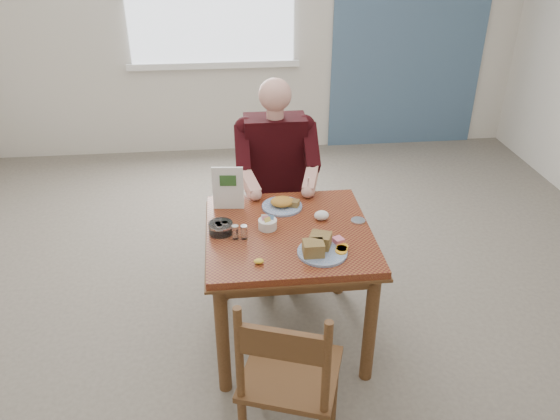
{
  "coord_description": "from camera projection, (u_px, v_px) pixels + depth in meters",
  "views": [
    {
      "loc": [
        -0.32,
        -2.55,
        2.31
      ],
      "look_at": [
        -0.05,
        0.0,
        0.88
      ],
      "focal_mm": 35.0,
      "sensor_mm": 36.0,
      "label": 1
    }
  ],
  "objects": [
    {
      "name": "diner",
      "position": [
        276.0,
        167.0,
        3.59
      ],
      "size": [
        0.53,
        0.56,
        1.39
      ],
      "color": "tan",
      "rests_on": "chair_far"
    },
    {
      "name": "creamer",
      "position": [
        221.0,
        228.0,
        2.96
      ],
      "size": [
        0.17,
        0.17,
        0.06
      ],
      "color": "white",
      "rests_on": "table"
    },
    {
      "name": "napkin",
      "position": [
        322.0,
        215.0,
        3.09
      ],
      "size": [
        0.1,
        0.09,
        0.05
      ],
      "primitive_type": "ellipsoid",
      "rotation": [
        0.0,
        0.0,
        0.3
      ],
      "color": "white",
      "rests_on": "table"
    },
    {
      "name": "metal_dish",
      "position": [
        358.0,
        221.0,
        3.08
      ],
      "size": [
        0.09,
        0.09,
        0.01
      ],
      "primitive_type": "cylinder",
      "rotation": [
        0.0,
        0.0,
        -0.13
      ],
      "color": "silver",
      "rests_on": "table"
    },
    {
      "name": "near_plate",
      "position": [
        320.0,
        247.0,
        2.79
      ],
      "size": [
        0.29,
        0.29,
        0.09
      ],
      "color": "white",
      "rests_on": "table"
    },
    {
      "name": "lemon_wedge",
      "position": [
        259.0,
        261.0,
        2.71
      ],
      "size": [
        0.05,
        0.04,
        0.03
      ],
      "primitive_type": "ellipsoid",
      "rotation": [
        0.0,
        0.0,
        -0.02
      ],
      "color": "yellow",
      "rests_on": "table"
    },
    {
      "name": "shakers",
      "position": [
        240.0,
        232.0,
        2.9
      ],
      "size": [
        0.09,
        0.04,
        0.08
      ],
      "color": "white",
      "rests_on": "table"
    },
    {
      "name": "wall_back",
      "position": [
        252.0,
        14.0,
        5.29
      ],
      "size": [
        5.5,
        0.0,
        5.5
      ],
      "primitive_type": "plane",
      "rotation": [
        1.57,
        0.0,
        0.0
      ],
      "color": "beige",
      "rests_on": "ground"
    },
    {
      "name": "caddy",
      "position": [
        268.0,
        224.0,
        3.0
      ],
      "size": [
        0.11,
        0.11,
        0.08
      ],
      "color": "white",
      "rests_on": "table"
    },
    {
      "name": "floor",
      "position": [
        288.0,
        334.0,
        3.37
      ],
      "size": [
        6.0,
        6.0,
        0.0
      ],
      "primitive_type": "plane",
      "color": "#60574D",
      "rests_on": "ground"
    },
    {
      "name": "accent_panel",
      "position": [
        413.0,
        11.0,
        5.42
      ],
      "size": [
        1.6,
        0.02,
        2.8
      ],
      "primitive_type": "cube",
      "color": "#456280",
      "rests_on": "ground"
    },
    {
      "name": "menu",
      "position": [
        228.0,
        188.0,
        3.15
      ],
      "size": [
        0.18,
        0.03,
        0.26
      ],
      "color": "white",
      "rests_on": "table"
    },
    {
      "name": "far_plate",
      "position": [
        283.0,
        204.0,
        3.22
      ],
      "size": [
        0.31,
        0.31,
        0.06
      ],
      "color": "white",
      "rests_on": "table"
    },
    {
      "name": "table",
      "position": [
        289.0,
        247.0,
        3.06
      ],
      "size": [
        0.92,
        0.92,
        0.75
      ],
      "color": "brown",
      "rests_on": "ground"
    },
    {
      "name": "chair_far",
      "position": [
        275.0,
        205.0,
        3.83
      ],
      "size": [
        0.42,
        0.42,
        0.95
      ],
      "color": "brown",
      "rests_on": "ground"
    },
    {
      "name": "chair_near",
      "position": [
        289.0,
        379.0,
        2.41
      ],
      "size": [
        0.53,
        0.53,
        0.95
      ],
      "color": "brown",
      "rests_on": "ground"
    }
  ]
}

